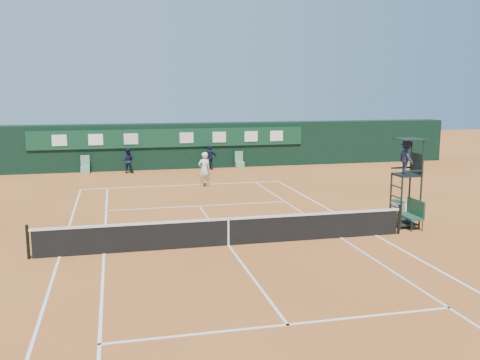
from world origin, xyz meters
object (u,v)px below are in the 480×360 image
tennis_net (228,231)px  cooler (399,208)px  umpire_chair (407,164)px  player (204,170)px  player_bench (412,212)px

tennis_net → cooler: bearing=18.4°
umpire_chair → player: bearing=120.6°
umpire_chair → cooler: umpire_chair is taller
player_bench → tennis_net: bearing=-174.5°
tennis_net → player: size_ratio=6.76×
player_bench → player: player is taller
umpire_chair → player_bench: (0.23, -0.17, -1.86)m
tennis_net → cooler: tennis_net is taller
player_bench → umpire_chair: bearing=143.7°
tennis_net → umpire_chair: size_ratio=3.77×
tennis_net → umpire_chair: 7.44m
cooler → umpire_chair: bearing=-114.3°
umpire_chair → cooler: 2.87m
tennis_net → player: (1.05, 11.15, 0.45)m
tennis_net → umpire_chair: bearing=7.1°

